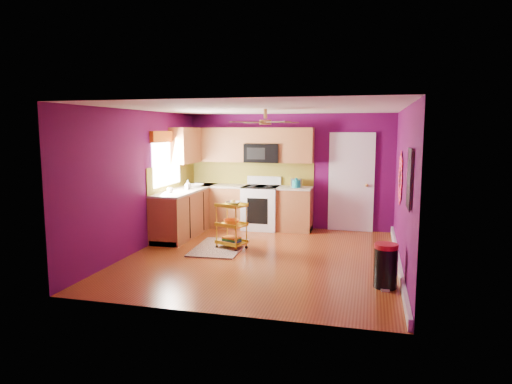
# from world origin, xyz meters

# --- Properties ---
(ground) EXTENTS (5.00, 5.00, 0.00)m
(ground) POSITION_xyz_m (0.00, 0.00, 0.00)
(ground) COLOR maroon
(ground) RESTS_ON ground
(room_envelope) EXTENTS (4.54, 5.04, 2.52)m
(room_envelope) POSITION_xyz_m (0.03, 0.00, 1.63)
(room_envelope) COLOR #540948
(room_envelope) RESTS_ON ground
(lower_cabinets) EXTENTS (2.81, 2.31, 0.94)m
(lower_cabinets) POSITION_xyz_m (-1.35, 1.82, 0.43)
(lower_cabinets) COLOR brown
(lower_cabinets) RESTS_ON ground
(electric_range) EXTENTS (0.76, 0.66, 1.13)m
(electric_range) POSITION_xyz_m (-0.55, 2.17, 0.48)
(electric_range) COLOR white
(electric_range) RESTS_ON ground
(upper_cabinetry) EXTENTS (2.80, 2.30, 1.26)m
(upper_cabinetry) POSITION_xyz_m (-1.24, 2.17, 1.80)
(upper_cabinetry) COLOR brown
(upper_cabinetry) RESTS_ON ground
(left_window) EXTENTS (0.08, 1.35, 1.08)m
(left_window) POSITION_xyz_m (-2.22, 1.05, 1.74)
(left_window) COLOR white
(left_window) RESTS_ON ground
(panel_door) EXTENTS (0.95, 0.11, 2.15)m
(panel_door) POSITION_xyz_m (1.35, 2.47, 1.02)
(panel_door) COLOR white
(panel_door) RESTS_ON ground
(right_wall_art) EXTENTS (0.04, 2.74, 1.04)m
(right_wall_art) POSITION_xyz_m (2.23, -0.34, 1.44)
(right_wall_art) COLOR black
(right_wall_art) RESTS_ON ground
(ceiling_fan) EXTENTS (1.01, 1.01, 0.26)m
(ceiling_fan) POSITION_xyz_m (0.00, 0.20, 2.29)
(ceiling_fan) COLOR #BF8C3F
(ceiling_fan) RESTS_ON ground
(shag_rug) EXTENTS (0.93, 1.44, 0.02)m
(shag_rug) POSITION_xyz_m (-0.91, 0.37, 0.01)
(shag_rug) COLOR #321810
(shag_rug) RESTS_ON ground
(rolling_cart) EXTENTS (0.60, 0.52, 0.91)m
(rolling_cart) POSITION_xyz_m (-0.67, 0.40, 0.47)
(rolling_cart) COLOR gold
(rolling_cart) RESTS_ON ground
(trash_can) EXTENTS (0.38, 0.39, 0.61)m
(trash_can) POSITION_xyz_m (1.99, -1.05, 0.31)
(trash_can) COLOR black
(trash_can) RESTS_ON ground
(teal_kettle) EXTENTS (0.18, 0.18, 0.21)m
(teal_kettle) POSITION_xyz_m (0.22, 2.14, 1.02)
(teal_kettle) COLOR teal
(teal_kettle) RESTS_ON lower_cabinets
(toaster) EXTENTS (0.22, 0.15, 0.18)m
(toaster) POSITION_xyz_m (0.20, 2.27, 1.03)
(toaster) COLOR beige
(toaster) RESTS_ON lower_cabinets
(soap_bottle_a) EXTENTS (0.08, 0.08, 0.17)m
(soap_bottle_a) POSITION_xyz_m (-1.87, 1.22, 1.03)
(soap_bottle_a) COLOR #EA3F72
(soap_bottle_a) RESTS_ON lower_cabinets
(soap_bottle_b) EXTENTS (0.14, 0.14, 0.18)m
(soap_bottle_b) POSITION_xyz_m (-1.93, 1.39, 1.03)
(soap_bottle_b) COLOR white
(soap_bottle_b) RESTS_ON lower_cabinets
(counter_dish) EXTENTS (0.27, 0.27, 0.07)m
(counter_dish) POSITION_xyz_m (-1.85, 1.73, 0.97)
(counter_dish) COLOR white
(counter_dish) RESTS_ON lower_cabinets
(counter_cup) EXTENTS (0.12, 0.12, 0.10)m
(counter_cup) POSITION_xyz_m (-2.03, 0.75, 0.99)
(counter_cup) COLOR white
(counter_cup) RESTS_ON lower_cabinets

